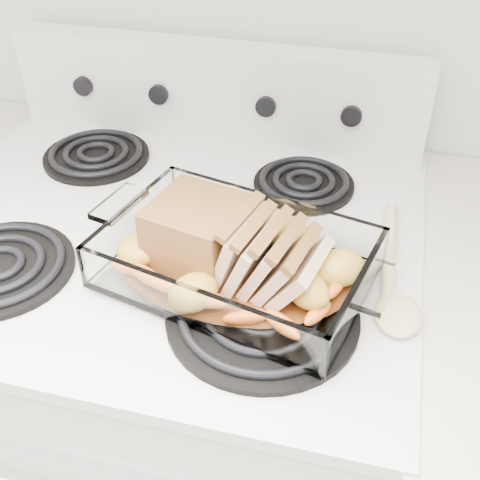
# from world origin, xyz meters

# --- Properties ---
(electric_range) EXTENTS (0.78, 0.70, 1.12)m
(electric_range) POSITION_xyz_m (0.00, 1.66, 0.48)
(electric_range) COLOR silver
(electric_range) RESTS_ON ground
(baking_dish) EXTENTS (0.35, 0.23, 0.07)m
(baking_dish) POSITION_xyz_m (0.14, 1.56, 0.96)
(baking_dish) COLOR white
(baking_dish) RESTS_ON electric_range
(pork_roast) EXTENTS (0.24, 0.11, 0.09)m
(pork_roast) POSITION_xyz_m (0.12, 1.56, 1.00)
(pork_roast) COLOR brown
(pork_roast) RESTS_ON baking_dish
(roast_vegetables) EXTENTS (0.36, 0.20, 0.04)m
(roast_vegetables) POSITION_xyz_m (0.14, 1.59, 0.97)
(roast_vegetables) COLOR orange
(roast_vegetables) RESTS_ON baking_dish
(wooden_spoon) EXTENTS (0.06, 0.28, 0.02)m
(wooden_spoon) POSITION_xyz_m (0.35, 1.59, 0.95)
(wooden_spoon) COLOR beige
(wooden_spoon) RESTS_ON electric_range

